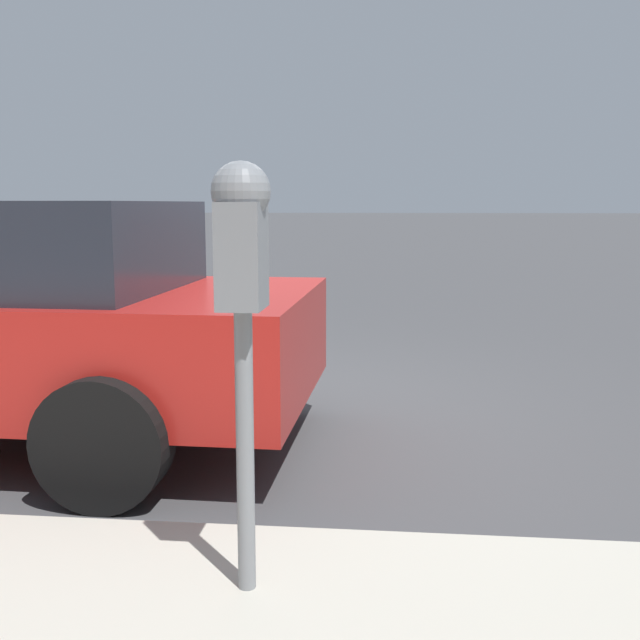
# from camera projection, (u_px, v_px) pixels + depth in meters

# --- Properties ---
(ground_plane) EXTENTS (220.00, 220.00, 0.00)m
(ground_plane) POSITION_uv_depth(u_px,v_px,m) (233.00, 407.00, 5.29)
(ground_plane) COLOR #424244
(parking_meter) EXTENTS (0.21, 0.19, 1.43)m
(parking_meter) POSITION_uv_depth(u_px,v_px,m) (242.00, 269.00, 2.39)
(parking_meter) COLOR gray
(parking_meter) RESTS_ON sidewalk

